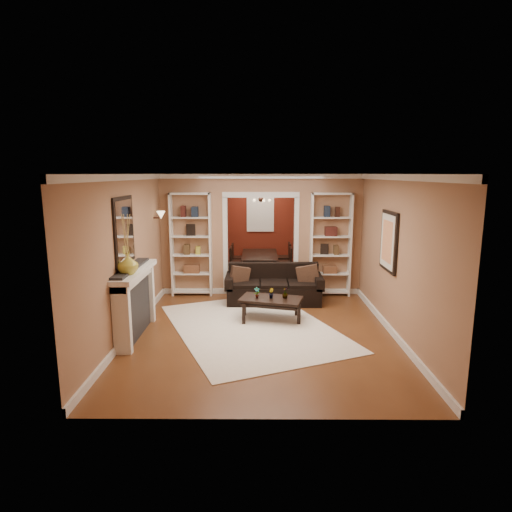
{
  "coord_description": "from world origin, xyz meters",
  "views": [
    {
      "loc": [
        -0.05,
        -8.36,
        2.71
      ],
      "look_at": [
        -0.09,
        -0.8,
        1.25
      ],
      "focal_mm": 30.0,
      "sensor_mm": 36.0,
      "label": 1
    }
  ],
  "objects_px": {
    "bookshelf_left": "(191,245)",
    "sofa": "(274,284)",
    "coffee_table": "(271,309)",
    "bookshelf_right": "(330,245)",
    "dining_table": "(261,265)",
    "fireplace": "(137,303)"
  },
  "relations": [
    {
      "from": "sofa",
      "to": "coffee_table",
      "type": "xyz_separation_m",
      "value": [
        -0.09,
        -1.13,
        -0.19
      ]
    },
    {
      "from": "coffee_table",
      "to": "dining_table",
      "type": "xyz_separation_m",
      "value": [
        -0.17,
        3.56,
        0.08
      ]
    },
    {
      "from": "coffee_table",
      "to": "bookshelf_right",
      "type": "xyz_separation_m",
      "value": [
        1.37,
        1.71,
        0.94
      ]
    },
    {
      "from": "sofa",
      "to": "fireplace",
      "type": "bearing_deg",
      "value": -140.51
    },
    {
      "from": "dining_table",
      "to": "bookshelf_left",
      "type": "bearing_deg",
      "value": 139.82
    },
    {
      "from": "sofa",
      "to": "dining_table",
      "type": "height_order",
      "value": "sofa"
    },
    {
      "from": "coffee_table",
      "to": "bookshelf_right",
      "type": "height_order",
      "value": "bookshelf_right"
    },
    {
      "from": "bookshelf_left",
      "to": "sofa",
      "type": "bearing_deg",
      "value": -17.62
    },
    {
      "from": "sofa",
      "to": "dining_table",
      "type": "bearing_deg",
      "value": 96.21
    },
    {
      "from": "coffee_table",
      "to": "fireplace",
      "type": "height_order",
      "value": "fireplace"
    },
    {
      "from": "bookshelf_right",
      "to": "fireplace",
      "type": "height_order",
      "value": "bookshelf_right"
    },
    {
      "from": "sofa",
      "to": "fireplace",
      "type": "distance_m",
      "value": 3.07
    },
    {
      "from": "sofa",
      "to": "coffee_table",
      "type": "distance_m",
      "value": 1.15
    },
    {
      "from": "bookshelf_right",
      "to": "fireplace",
      "type": "bearing_deg",
      "value": -145.2
    },
    {
      "from": "coffee_table",
      "to": "bookshelf_right",
      "type": "bearing_deg",
      "value": 66.19
    },
    {
      "from": "bookshelf_left",
      "to": "dining_table",
      "type": "height_order",
      "value": "bookshelf_left"
    },
    {
      "from": "sofa",
      "to": "bookshelf_left",
      "type": "height_order",
      "value": "bookshelf_left"
    },
    {
      "from": "coffee_table",
      "to": "bookshelf_left",
      "type": "xyz_separation_m",
      "value": [
        -1.73,
        1.71,
        0.94
      ]
    },
    {
      "from": "fireplace",
      "to": "sofa",
      "type": "bearing_deg",
      "value": 39.49
    },
    {
      "from": "bookshelf_left",
      "to": "bookshelf_right",
      "type": "bearing_deg",
      "value": 0.0
    },
    {
      "from": "sofa",
      "to": "bookshelf_right",
      "type": "height_order",
      "value": "bookshelf_right"
    },
    {
      "from": "coffee_table",
      "to": "sofa",
      "type": "bearing_deg",
      "value": 100.12
    }
  ]
}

